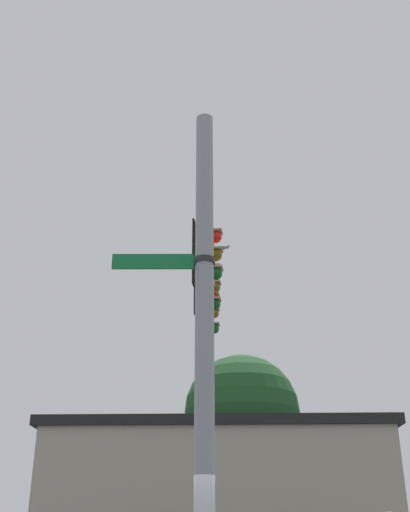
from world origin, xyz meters
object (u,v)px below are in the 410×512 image
at_px(traffic_light_nearest_pole, 206,255).
at_px(traffic_light_mid_outer, 206,313).
at_px(street_name_sign, 177,262).
at_px(traffic_light_mid_inner, 206,288).
at_px(bird_flying, 223,248).

xyz_separation_m(traffic_light_nearest_pole, traffic_light_mid_outer, (-3.04, -0.41, 0.00)).
distance_m(traffic_light_nearest_pole, street_name_sign, 2.30).
distance_m(traffic_light_mid_inner, traffic_light_mid_outer, 1.53).
xyz_separation_m(traffic_light_mid_inner, bird_flying, (-4.44, -0.12, 2.95)).
relative_size(street_name_sign, bird_flying, 3.91).
height_order(street_name_sign, bird_flying, bird_flying).
relative_size(traffic_light_mid_inner, street_name_sign, 0.93).
xyz_separation_m(traffic_light_nearest_pole, bird_flying, (-5.96, -0.33, 2.95)).
relative_size(traffic_light_mid_outer, bird_flying, 3.65).
xyz_separation_m(traffic_light_nearest_pole, street_name_sign, (2.06, -0.12, -1.02)).
bearing_deg(bird_flying, street_name_sign, 1.47).
bearing_deg(traffic_light_mid_outer, traffic_light_mid_inner, 7.73).
distance_m(traffic_light_nearest_pole, bird_flying, 6.66).
distance_m(traffic_light_mid_inner, bird_flying, 5.34).
bearing_deg(street_name_sign, traffic_light_mid_outer, -176.72).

